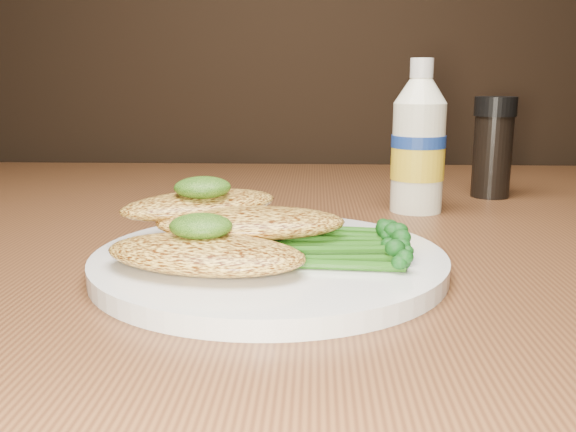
{
  "coord_description": "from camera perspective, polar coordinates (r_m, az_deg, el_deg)",
  "views": [
    {
      "loc": [
        -0.05,
        0.45,
        0.89
      ],
      "look_at": [
        -0.07,
        0.89,
        0.79
      ],
      "focal_mm": 38.68,
      "sensor_mm": 36.0,
      "label": 1
    }
  ],
  "objects": [
    {
      "name": "chicken_mid",
      "position": [
        0.46,
        -3.47,
        -0.61
      ],
      "size": [
        0.14,
        0.08,
        0.02
      ],
      "primitive_type": "ellipsoid",
      "rotation": [
        0.0,
        0.0,
        0.07
      ],
      "color": "#EFBD4C",
      "rests_on": "plate"
    },
    {
      "name": "chicken_back",
      "position": [
        0.49,
        -8.05,
        1.06
      ],
      "size": [
        0.14,
        0.13,
        0.02
      ],
      "primitive_type": "ellipsoid",
      "rotation": [
        0.0,
        0.0,
        0.61
      ],
      "color": "#EFBD4C",
      "rests_on": "plate"
    },
    {
      "name": "pesto_front",
      "position": [
        0.42,
        -8.01,
        -0.93
      ],
      "size": [
        0.06,
        0.05,
        0.02
      ],
      "primitive_type": "ellipsoid",
      "rotation": [
        0.0,
        0.0,
        -0.37
      ],
      "color": "black",
      "rests_on": "chicken_front"
    },
    {
      "name": "plate",
      "position": [
        0.45,
        -1.71,
        -4.18
      ],
      "size": [
        0.26,
        0.26,
        0.01
      ],
      "primitive_type": "cylinder",
      "color": "silver",
      "rests_on": "dining_table"
    },
    {
      "name": "pepper_grinder",
      "position": [
        0.76,
        18.31,
        6.0
      ],
      "size": [
        0.05,
        0.05,
        0.12
      ],
      "primitive_type": null,
      "rotation": [
        0.0,
        0.0,
        -0.14
      ],
      "color": "black",
      "rests_on": "dining_table"
    },
    {
      "name": "pesto_back",
      "position": [
        0.48,
        -7.87,
        2.62
      ],
      "size": [
        0.05,
        0.05,
        0.02
      ],
      "primitive_type": "ellipsoid",
      "rotation": [
        0.0,
        0.0,
        0.28
      ],
      "color": "black",
      "rests_on": "chicken_back"
    },
    {
      "name": "mayo_bottle",
      "position": [
        0.66,
        11.92,
        7.17
      ],
      "size": [
        0.07,
        0.07,
        0.16
      ],
      "primitive_type": null,
      "rotation": [
        0.0,
        0.0,
        -0.42
      ],
      "color": "white",
      "rests_on": "dining_table"
    },
    {
      "name": "broccolini_bundle",
      "position": [
        0.45,
        4.54,
        -2.24
      ],
      "size": [
        0.15,
        0.13,
        0.02
      ],
      "primitive_type": null,
      "rotation": [
        0.0,
        0.0,
        -0.34
      ],
      "color": "#215612",
      "rests_on": "plate"
    },
    {
      "name": "chicken_front",
      "position": [
        0.41,
        -7.64,
        -3.44
      ],
      "size": [
        0.15,
        0.1,
        0.02
      ],
      "primitive_type": "ellipsoid",
      "rotation": [
        0.0,
        0.0,
        -0.22
      ],
      "color": "#EFBD4C",
      "rests_on": "plate"
    }
  ]
}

